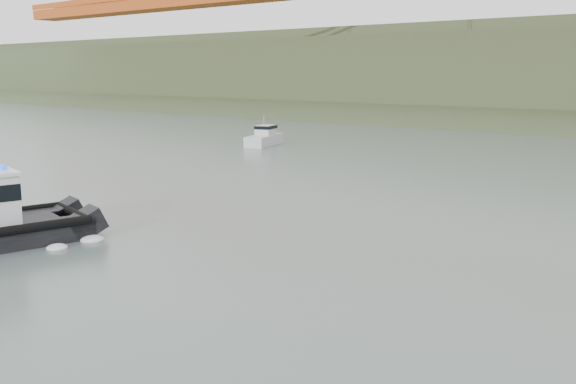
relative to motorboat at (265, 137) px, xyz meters
The scene contains 2 objects.
ground 48.36m from the motorboat, 56.54° to the right, with size 400.00×400.00×0.00m, color #53625D.
motorboat is the anchor object (origin of this frame).
Camera 1 is at (21.81, -14.98, 8.35)m, focal length 40.00 mm.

